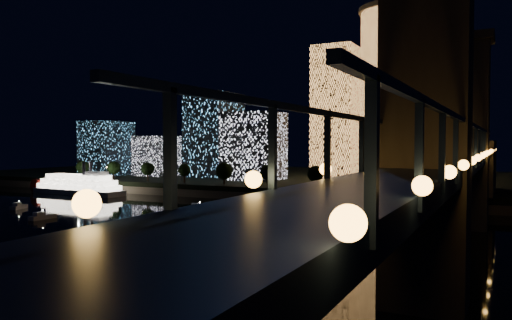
{
  "coord_description": "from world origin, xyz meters",
  "views": [
    {
      "loc": [
        74.9,
        -90.04,
        22.3
      ],
      "look_at": [
        1.49,
        55.0,
        16.62
      ],
      "focal_mm": 35.0,
      "sensor_mm": 36.0,
      "label": 1
    }
  ],
  "objects_px": {
    "truss_bridge": "(445,177)",
    "riverboat": "(75,185)",
    "tower_rectangular": "(336,112)",
    "tower_cylindrical": "(397,95)"
  },
  "relations": [
    {
      "from": "truss_bridge",
      "to": "riverboat",
      "type": "xyz_separation_m",
      "value": [
        -157.35,
        62.78,
        -12.47
      ]
    },
    {
      "from": "truss_bridge",
      "to": "riverboat",
      "type": "relative_size",
      "value": 5.4
    },
    {
      "from": "tower_rectangular",
      "to": "riverboat",
      "type": "bearing_deg",
      "value": -137.93
    },
    {
      "from": "tower_rectangular",
      "to": "tower_cylindrical",
      "type": "bearing_deg",
      "value": -17.42
    },
    {
      "from": "tower_cylindrical",
      "to": "truss_bridge",
      "type": "relative_size",
      "value": 0.29
    },
    {
      "from": "tower_rectangular",
      "to": "riverboat",
      "type": "height_order",
      "value": "tower_rectangular"
    },
    {
      "from": "tower_rectangular",
      "to": "truss_bridge",
      "type": "height_order",
      "value": "tower_rectangular"
    },
    {
      "from": "tower_cylindrical",
      "to": "truss_bridge",
      "type": "bearing_deg",
      "value": -75.43
    },
    {
      "from": "truss_bridge",
      "to": "riverboat",
      "type": "distance_m",
      "value": 169.87
    },
    {
      "from": "tower_cylindrical",
      "to": "tower_rectangular",
      "type": "distance_m",
      "value": 33.55
    }
  ]
}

